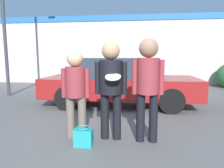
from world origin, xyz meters
name	(u,v)px	position (x,y,z in m)	size (l,w,h in m)	color
ground_plane	(98,136)	(0.00, 0.00, 0.00)	(56.00, 56.00, 0.00)	#5B5956
storefront_building	(124,50)	(0.00, 7.23, 1.83)	(24.00, 0.22, 3.61)	beige
person_left	(76,87)	(-0.39, -0.06, 0.93)	(0.53, 0.36, 1.59)	#665B4C
person_middle_with_frisbee	(111,81)	(0.25, -0.05, 1.05)	(0.57, 0.60, 1.73)	black
person_right	(148,81)	(0.89, -0.09, 1.08)	(0.54, 0.37, 1.78)	black
parked_car_near	(119,81)	(0.17, 2.52, 0.73)	(4.54, 1.79, 1.44)	maroon
handbag	(83,137)	(-0.16, -0.44, 0.16)	(0.30, 0.23, 0.33)	teal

